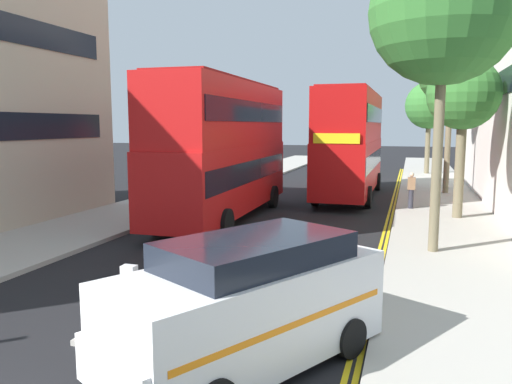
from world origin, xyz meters
name	(u,v)px	position (x,y,z in m)	size (l,w,h in m)	color
sidewalk_right	(448,227)	(6.50, 16.00, 0.07)	(4.00, 80.00, 0.14)	#ADA89E
sidewalk_left	(141,210)	(-6.50, 16.00, 0.07)	(4.00, 80.00, 0.14)	#ADA89E
kerb_line_outer	(388,236)	(4.40, 14.00, 0.00)	(0.10, 56.00, 0.01)	yellow
kerb_line_inner	(383,236)	(4.24, 14.00, 0.00)	(0.10, 56.00, 0.01)	yellow
traffic_island	(131,323)	(0.00, 4.40, 0.05)	(1.10, 2.20, 0.10)	#ADA89E
keep_left_bollard	(130,296)	(0.00, 4.40, 0.61)	(0.36, 0.28, 1.11)	silver
double_decker_bus_away	(223,146)	(-2.24, 15.36, 3.03)	(2.97, 10.86, 5.64)	red
double_decker_bus_oncoming	(351,141)	(1.98, 23.28, 3.03)	(2.81, 10.81, 5.64)	#B20F0F
taxi_minivan	(244,305)	(2.66, 3.42, 1.07)	(3.99, 5.10, 2.12)	white
pedestrian_far	(411,190)	(5.14, 19.56, 0.99)	(0.34, 0.22, 1.62)	#2D2D38
street_tree_near	(444,10)	(5.80, 11.73, 7.05)	(4.21, 4.21, 9.04)	#6B6047
street_tree_mid	(451,72)	(6.96, 25.59, 6.69)	(3.54, 3.54, 8.37)	#6B6047
street_tree_far	(429,106)	(6.24, 37.02, 5.30)	(3.59, 3.59, 6.99)	#6B6047
street_tree_distant	(464,96)	(6.95, 17.81, 5.01)	(2.83, 2.83, 6.37)	#6B6047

